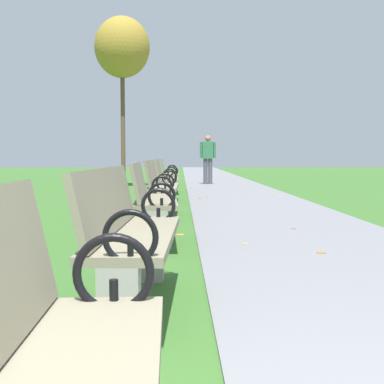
% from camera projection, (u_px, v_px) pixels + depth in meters
% --- Properties ---
extents(paved_walkway, '(2.51, 44.00, 0.02)m').
position_uv_depth(paved_walkway, '(219.00, 181.00, 18.79)').
color(paved_walkway, slate).
rests_on(paved_walkway, ground).
extents(park_bench_2, '(0.54, 1.62, 0.90)m').
position_uv_depth(park_bench_2, '(130.00, 234.00, 3.15)').
color(park_bench_2, gray).
rests_on(park_bench_2, ground).
extents(park_bench_3, '(0.52, 1.61, 0.90)m').
position_uv_depth(park_bench_3, '(152.00, 200.00, 5.55)').
color(park_bench_3, gray).
rests_on(park_bench_3, ground).
extents(park_bench_4, '(0.50, 1.61, 0.90)m').
position_uv_depth(park_bench_4, '(160.00, 186.00, 7.97)').
color(park_bench_4, gray).
rests_on(park_bench_4, ground).
extents(park_bench_5, '(0.48, 1.60, 0.90)m').
position_uv_depth(park_bench_5, '(165.00, 179.00, 10.49)').
color(park_bench_5, gray).
rests_on(park_bench_5, ground).
extents(park_bench_6, '(0.51, 1.61, 0.90)m').
position_uv_depth(park_bench_6, '(168.00, 174.00, 12.98)').
color(park_bench_6, gray).
rests_on(park_bench_6, ground).
extents(tree_2, '(1.64, 1.64, 5.09)m').
position_uv_depth(tree_2, '(122.00, 48.00, 14.96)').
color(tree_2, brown).
rests_on(tree_2, ground).
extents(pedestrian_walking, '(0.53, 0.23, 1.62)m').
position_uv_depth(pedestrian_walking, '(208.00, 157.00, 16.79)').
color(pedestrian_walking, '#4C4C56').
rests_on(pedestrian_walking, paved_walkway).
extents(scattered_leaves, '(4.78, 17.20, 0.02)m').
position_uv_depth(scattered_leaves, '(160.00, 214.00, 8.28)').
color(scattered_leaves, gold).
rests_on(scattered_leaves, ground).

